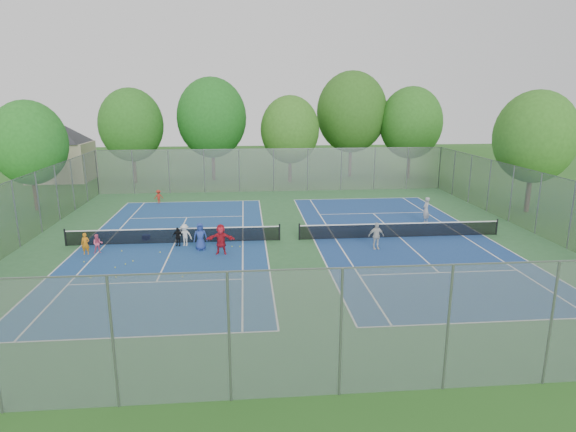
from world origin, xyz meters
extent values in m
plane|color=#25581B|center=(0.00, 0.00, 0.00)|extent=(120.00, 120.00, 0.00)
cube|color=#2F6435|center=(0.00, 0.00, 0.01)|extent=(32.00, 32.00, 0.01)
cube|color=navy|center=(-7.00, 0.00, 0.02)|extent=(10.97, 23.77, 0.01)
cube|color=navy|center=(7.00, 0.00, 0.02)|extent=(10.97, 23.77, 0.01)
cube|color=black|center=(-7.00, 0.00, 0.46)|extent=(12.87, 0.10, 0.91)
cube|color=black|center=(7.00, 0.00, 0.46)|extent=(12.87, 0.10, 0.91)
cube|color=gray|center=(0.00, 16.00, 2.00)|extent=(32.00, 0.10, 4.00)
cube|color=gray|center=(0.00, -16.00, 2.00)|extent=(32.00, 0.10, 4.00)
cube|color=gray|center=(-16.00, 0.00, 2.00)|extent=(0.10, 32.00, 4.00)
cube|color=gray|center=(16.00, 0.00, 2.00)|extent=(0.10, 32.00, 4.00)
cube|color=#B7A88C|center=(-22.00, 24.00, 2.00)|extent=(6.00, 5.00, 4.00)
pyramid|color=#2D2D33|center=(-22.00, 24.00, 6.20)|extent=(11.03, 11.03, 2.20)
cylinder|color=#443326|center=(-14.00, 22.00, 1.75)|extent=(0.36, 0.36, 3.50)
ellipsoid|color=#27611C|center=(-14.00, 22.00, 5.90)|extent=(6.40, 6.40, 7.36)
cylinder|color=#443326|center=(-6.00, 23.00, 1.93)|extent=(0.36, 0.36, 3.85)
ellipsoid|color=#1C5F1B|center=(-6.00, 23.00, 6.55)|extent=(7.20, 7.20, 8.28)
cylinder|color=#443326|center=(2.00, 21.00, 1.57)|extent=(0.36, 0.36, 3.15)
ellipsoid|color=#346A1E|center=(2.00, 21.00, 5.40)|extent=(6.00, 6.00, 6.90)
cylinder|color=#443326|center=(9.00, 24.00, 2.10)|extent=(0.36, 0.36, 4.20)
ellipsoid|color=#2A5A1A|center=(9.00, 24.00, 7.05)|extent=(7.60, 7.60, 8.74)
cylinder|color=#443326|center=(15.00, 22.00, 1.75)|extent=(0.36, 0.36, 3.50)
ellipsoid|color=#29621C|center=(15.00, 22.00, 5.97)|extent=(6.60, 6.60, 7.59)
cylinder|color=#443326|center=(-19.00, 10.00, 1.57)|extent=(0.36, 0.36, 3.15)
ellipsoid|color=#226A1E|center=(-19.00, 10.00, 5.25)|extent=(5.60, 5.60, 6.44)
cylinder|color=#443326|center=(19.00, 6.00, 1.75)|extent=(0.36, 0.36, 3.50)
ellipsoid|color=#2F671E|center=(19.00, 6.00, 5.75)|extent=(6.00, 6.00, 6.90)
cube|color=#1835B7|center=(-8.88, 0.91, 0.15)|extent=(0.47, 0.47, 0.31)
cube|color=#227C29|center=(-5.43, -0.61, 0.26)|extent=(0.28, 0.28, 0.52)
imported|color=orange|center=(-11.67, -1.76, 0.63)|extent=(0.46, 0.31, 1.25)
imported|color=#E3587B|center=(-11.06, -1.55, 0.55)|extent=(0.63, 0.54, 1.11)
imported|color=silver|center=(-6.30, -0.60, 0.67)|extent=(0.95, 0.67, 1.33)
imported|color=black|center=(-6.72, -0.60, 0.57)|extent=(0.72, 0.41, 1.15)
imported|color=navy|center=(-5.31, -1.50, 0.81)|extent=(0.85, 0.60, 1.62)
imported|color=red|center=(-4.09, -2.35, 0.87)|extent=(1.65, 0.66, 1.73)
imported|color=#A52417|center=(-9.88, 11.58, 0.57)|extent=(0.84, 0.64, 1.14)
imported|color=#959598|center=(9.95, 3.39, 0.92)|extent=(0.79, 0.78, 1.84)
imported|color=silver|center=(4.85, -2.22, 0.79)|extent=(0.96, 0.46, 1.59)
sphere|color=yellow|center=(-11.36, -3.18, 0.03)|extent=(0.07, 0.07, 0.07)
sphere|color=#B7C72E|center=(-3.06, -1.19, 0.03)|extent=(0.07, 0.07, 0.07)
sphere|color=yellow|center=(-7.57, -1.87, 0.03)|extent=(0.07, 0.07, 0.07)
sphere|color=gold|center=(-9.07, -5.67, 0.03)|extent=(0.07, 0.07, 0.07)
sphere|color=#CDDC33|center=(-9.06, -3.74, 0.03)|extent=(0.07, 0.07, 0.07)
sphere|color=#D6E435|center=(-9.47, -4.23, 0.03)|extent=(0.07, 0.07, 0.07)
sphere|color=#BFD431|center=(-3.52, -1.16, 0.03)|extent=(0.07, 0.07, 0.07)
sphere|color=gold|center=(-6.96, -2.89, 0.03)|extent=(0.07, 0.07, 0.07)
sphere|color=gold|center=(-5.82, -5.85, 0.03)|extent=(0.07, 0.07, 0.07)
sphere|color=gold|center=(-10.28, -5.63, 0.03)|extent=(0.07, 0.07, 0.07)
sphere|color=yellow|center=(-9.80, -1.43, 0.03)|extent=(0.07, 0.07, 0.07)
sphere|color=#E5F238|center=(-8.78, -3.28, 0.03)|extent=(0.07, 0.07, 0.07)
camera|label=1|loc=(-2.65, -28.46, 8.63)|focal=30.00mm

